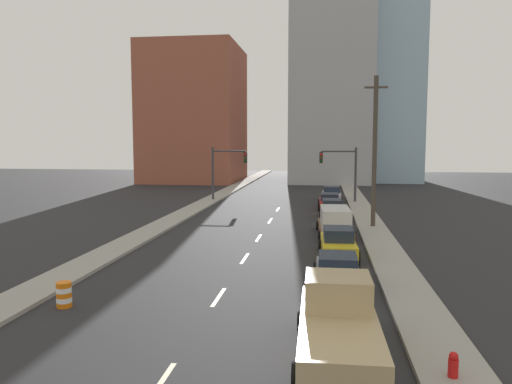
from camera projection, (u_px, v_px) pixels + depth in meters
The scene contains 23 objects.
sidewalk_left at pixel (217, 197), 55.14m from camera, with size 2.02×99.06×0.17m.
sidewalk_right at pixel (356, 199), 53.13m from camera, with size 2.02×99.06×0.17m.
lane_stripe_at_8m at pixel (160, 384), 12.71m from camera, with size 0.16×2.40×0.01m, color beige.
lane_stripe_at_15m at pixel (219, 297), 19.80m from camera, with size 0.16×2.40×0.01m, color beige.
lane_stripe_at_21m at pixel (245, 258), 26.33m from camera, with size 0.16×2.40×0.01m, color beige.
lane_stripe_at_27m at pixel (259, 238), 31.92m from camera, with size 0.16×2.40×0.01m, color beige.
lane_stripe_at_34m at pixel (270, 221), 38.85m from camera, with size 0.16×2.40×0.01m, color beige.
lane_stripe_at_41m at pixel (278, 209), 45.37m from camera, with size 0.16×2.40×0.01m, color beige.
building_brick_left at pixel (195, 115), 77.41m from camera, with size 14.00×16.00×20.62m.
building_office_center at pixel (331, 91), 78.19m from camera, with size 12.00×20.00×28.01m.
building_glass_right at pixel (375, 57), 80.62m from camera, with size 13.00×20.00×39.54m.
traffic_signal_left at pixel (223, 166), 51.42m from camera, with size 3.72×0.35×5.57m.
traffic_signal_right at pixel (345, 167), 49.77m from camera, with size 3.72×0.35×5.57m.
utility_pole_right_mid at pixel (375, 151), 34.92m from camera, with size 1.60×0.32×10.69m.
traffic_barrel at pixel (64, 295), 18.57m from camera, with size 0.56×0.56×0.95m.
fire_hydrant at pixel (453, 368), 12.70m from camera, with size 0.26×0.26×0.84m.
pickup_truck_tan at pixel (338, 326), 14.34m from camera, with size 2.54×6.05×2.16m.
sedan_gray at pixel (337, 272), 21.11m from camera, with size 2.10×4.33×1.40m.
sedan_yellow at pixel (338, 243), 26.82m from camera, with size 2.15×4.56×1.54m.
box_truck_brown at pixel (335, 222), 32.63m from camera, with size 2.53×6.31×1.86m.
sedan_orange at pixel (332, 210), 40.05m from camera, with size 2.07×4.35×1.54m.
sedan_red at pixel (329, 202), 45.70m from camera, with size 2.13×4.80×1.42m.
sedan_silver at pixel (332, 194), 51.62m from camera, with size 2.15×4.42×1.52m.
Camera 1 is at (4.05, -4.20, 6.16)m, focal length 35.00 mm.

